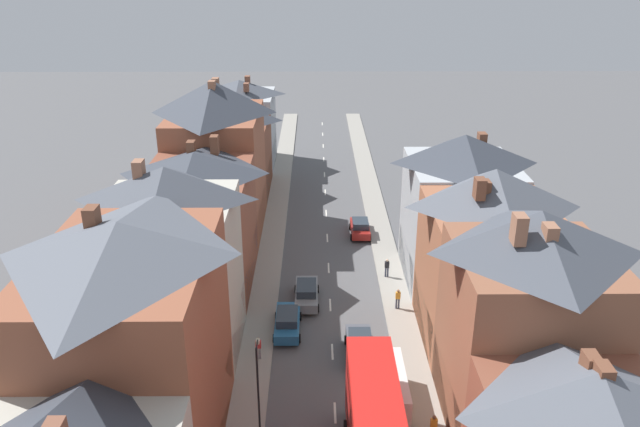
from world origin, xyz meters
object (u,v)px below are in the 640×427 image
(car_near_blue, at_px, (287,321))
(car_near_silver, at_px, (307,293))
(delivery_van, at_px, (388,389))
(pedestrian_mid_left, at_px, (434,426))
(car_parked_right_a, at_px, (360,227))
(pedestrian_mid_right, at_px, (258,347))
(car_parked_left_a, at_px, (360,345))
(pedestrian_far_left, at_px, (398,298))
(street_lamp, at_px, (258,382))
(pedestrian_far_right, at_px, (387,267))

(car_near_blue, height_order, car_near_silver, car_near_silver)
(delivery_van, bearing_deg, pedestrian_mid_left, -52.02)
(car_parked_right_a, relative_size, pedestrian_mid_right, 2.46)
(car_parked_left_a, height_order, pedestrian_mid_left, pedestrian_mid_left)
(car_near_silver, xyz_separation_m, car_parked_right_a, (4.90, 12.20, -0.03))
(pedestrian_far_left, relative_size, street_lamp, 0.29)
(pedestrian_mid_right, distance_m, street_lamp, 6.77)
(delivery_van, xyz_separation_m, pedestrian_far_left, (1.90, 10.79, -0.30))
(pedestrian_far_right, bearing_deg, pedestrian_mid_right, -130.77)
(delivery_van, relative_size, pedestrian_mid_left, 3.23)
(car_parked_right_a, bearing_deg, car_near_silver, -111.89)
(car_near_blue, bearing_deg, pedestrian_mid_left, -52.18)
(car_near_silver, bearing_deg, car_near_blue, -108.21)
(pedestrian_mid_right, relative_size, street_lamp, 0.29)
(street_lamp, bearing_deg, car_near_blue, 83.27)
(delivery_van, relative_size, street_lamp, 0.95)
(delivery_van, bearing_deg, pedestrian_mid_right, 149.71)
(pedestrian_mid_right, bearing_deg, car_parked_left_a, 3.89)
(pedestrian_mid_left, xyz_separation_m, pedestrian_far_right, (-0.55, 18.50, 0.00))
(car_parked_left_a, distance_m, pedestrian_far_right, 11.03)
(pedestrian_mid_left, distance_m, street_lamp, 9.83)
(car_parked_right_a, bearing_deg, car_parked_left_a, -93.90)
(pedestrian_mid_left, height_order, street_lamp, street_lamp)
(pedestrian_mid_left, height_order, pedestrian_far_left, same)
(car_near_silver, distance_m, pedestrian_mid_left, 16.34)
(car_near_silver, relative_size, pedestrian_mid_right, 2.84)
(pedestrian_far_right, bearing_deg, pedestrian_mid_left, -88.29)
(car_near_silver, distance_m, delivery_van, 12.93)
(car_near_blue, xyz_separation_m, pedestrian_mid_right, (-1.74, -3.37, 0.22))
(car_parked_right_a, height_order, pedestrian_far_right, pedestrian_far_right)
(car_near_silver, relative_size, pedestrian_far_right, 2.84)
(pedestrian_far_right, height_order, street_lamp, street_lamp)
(pedestrian_mid_right, relative_size, pedestrian_far_right, 1.00)
(car_near_blue, bearing_deg, pedestrian_far_right, 44.64)
(car_parked_left_a, distance_m, pedestrian_mid_left, 8.60)
(delivery_van, distance_m, pedestrian_mid_left, 3.54)
(car_near_blue, relative_size, car_near_silver, 0.99)
(street_lamp, bearing_deg, car_parked_left_a, 48.45)
(pedestrian_far_left, height_order, pedestrian_far_right, same)
(car_near_silver, relative_size, street_lamp, 0.83)
(car_near_blue, bearing_deg, car_near_silver, 71.79)
(pedestrian_far_left, distance_m, street_lamp, 15.72)
(car_near_silver, height_order, pedestrian_far_right, pedestrian_far_right)
(car_near_blue, xyz_separation_m, car_near_silver, (1.30, 3.95, 0.01))
(car_parked_left_a, bearing_deg, pedestrian_far_right, 74.67)
(pedestrian_far_left, bearing_deg, car_near_blue, -161.04)
(car_near_silver, xyz_separation_m, street_lamp, (-2.45, -13.69, 2.42))
(car_parked_left_a, relative_size, delivery_van, 0.80)
(car_near_silver, relative_size, car_parked_right_a, 1.15)
(car_near_silver, bearing_deg, street_lamp, -100.15)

